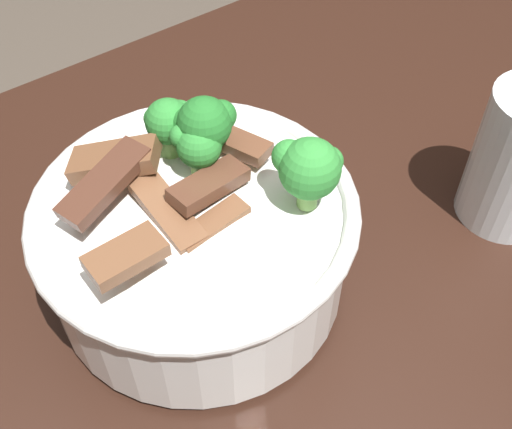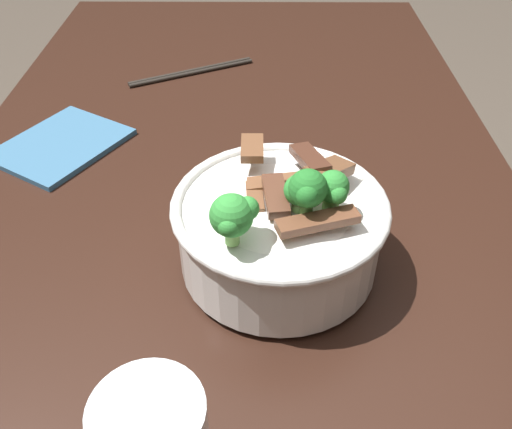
# 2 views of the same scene
# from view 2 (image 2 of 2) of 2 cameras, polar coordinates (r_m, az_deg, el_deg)

# --- Properties ---
(dining_table) EXTENTS (1.60, 0.77, 0.75)m
(dining_table) POSITION_cam_2_polar(r_m,az_deg,el_deg) (0.71, -2.78, -6.60)
(dining_table) COLOR black
(dining_table) RESTS_ON ground
(rice_bowl) EXTENTS (0.22, 0.22, 0.15)m
(rice_bowl) POSITION_cam_2_polar(r_m,az_deg,el_deg) (0.56, 2.52, -1.08)
(rice_bowl) COLOR white
(rice_bowl) RESTS_ON dining_table
(chopsticks_pair) EXTENTS (0.12, 0.21, 0.01)m
(chopsticks_pair) POSITION_cam_2_polar(r_m,az_deg,el_deg) (1.01, -6.73, 14.65)
(chopsticks_pair) COLOR #28231E
(chopsticks_pair) RESTS_ON dining_table
(folded_napkin) EXTENTS (0.22, 0.21, 0.01)m
(folded_napkin) POSITION_cam_2_polar(r_m,az_deg,el_deg) (0.84, -19.77, 6.92)
(folded_napkin) COLOR #386689
(folded_napkin) RESTS_ON dining_table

